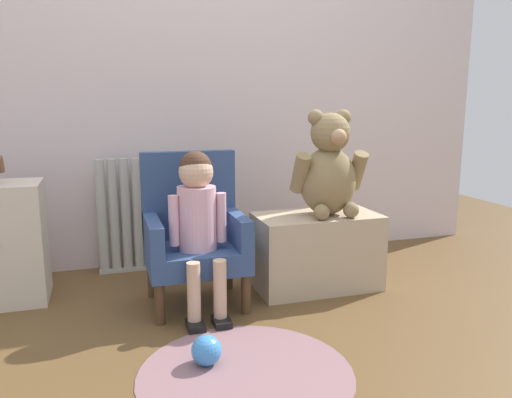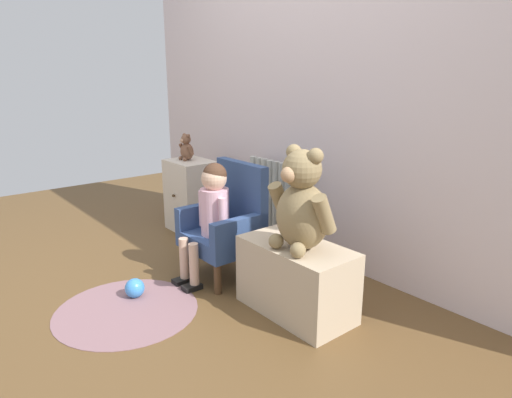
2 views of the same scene
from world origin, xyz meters
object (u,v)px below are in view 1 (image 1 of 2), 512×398
(large_teddy_bear, at_px, (329,169))
(child_armchair, at_px, (194,234))
(child_figure, at_px, (198,210))
(low_bench, at_px, (316,251))
(radiator, at_px, (143,215))
(small_dresser, at_px, (2,243))
(toy_ball, at_px, (206,350))
(floor_rug, at_px, (246,373))

(large_teddy_bear, bearing_deg, child_armchair, 177.64)
(child_figure, bearing_deg, low_bench, 9.69)
(radiator, xyz_separation_m, small_dresser, (-0.66, -0.27, -0.03))
(child_armchair, xyz_separation_m, child_figure, (-0.00, -0.11, 0.14))
(small_dresser, distance_m, child_figure, 0.94)
(small_dresser, xyz_separation_m, toy_ball, (0.77, -0.85, -0.23))
(low_bench, bearing_deg, child_armchair, 179.28)
(small_dresser, distance_m, child_armchair, 0.88)
(child_armchair, bearing_deg, large_teddy_bear, -2.36)
(low_bench, xyz_separation_m, toy_ball, (-0.68, -0.59, -0.13))
(large_teddy_bear, height_order, floor_rug, large_teddy_bear)
(radiator, relative_size, child_armchair, 0.90)
(low_bench, bearing_deg, floor_rug, -129.54)
(floor_rug, bearing_deg, radiator, 100.57)
(large_teddy_bear, bearing_deg, toy_ball, -142.18)
(radiator, height_order, small_dresser, radiator)
(child_armchair, bearing_deg, radiator, 109.12)
(toy_ball, bearing_deg, radiator, 95.78)
(radiator, height_order, floor_rug, radiator)
(radiator, relative_size, toy_ball, 5.75)
(low_bench, height_order, toy_ball, low_bench)
(child_figure, bearing_deg, floor_rug, -85.56)
(small_dresser, distance_m, floor_rug, 1.33)
(large_teddy_bear, relative_size, toy_ball, 4.70)
(low_bench, bearing_deg, child_figure, -170.31)
(large_teddy_bear, bearing_deg, floor_rug, -132.54)
(child_figure, bearing_deg, small_dresser, 156.38)
(radiator, xyz_separation_m, floor_rug, (0.23, -1.23, -0.31))
(low_bench, relative_size, large_teddy_bear, 1.19)
(floor_rug, bearing_deg, child_armchair, 93.73)
(child_figure, relative_size, toy_ball, 6.56)
(child_figure, relative_size, large_teddy_bear, 1.40)
(child_figure, distance_m, floor_rug, 0.74)
(low_bench, height_order, large_teddy_bear, large_teddy_bear)
(radiator, relative_size, large_teddy_bear, 1.22)
(radiator, xyz_separation_m, toy_ball, (0.11, -1.12, -0.26))
(small_dresser, distance_m, low_bench, 1.48)
(child_figure, height_order, floor_rug, child_figure)
(large_teddy_bear, distance_m, floor_rug, 1.09)
(radiator, height_order, child_armchair, child_armchair)
(floor_rug, bearing_deg, child_figure, 94.44)
(child_armchair, bearing_deg, toy_ball, -96.70)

